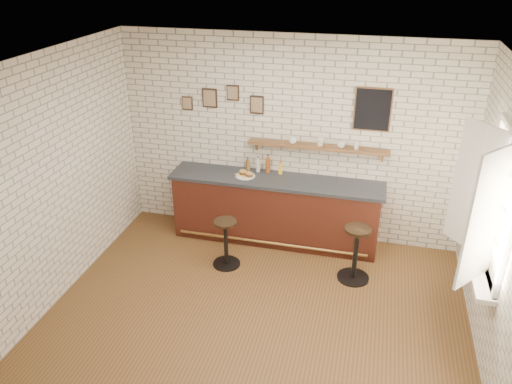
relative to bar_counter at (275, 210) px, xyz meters
The scene contains 21 objects.
ground 1.78m from the bar_counter, 85.11° to the right, with size 5.00×5.00×0.00m, color brown.
bar_counter is the anchor object (origin of this frame).
sandwich_plate 0.68m from the bar_counter, behind, with size 0.28×0.28×0.01m, color white.
ciabatta_sandwich 0.71m from the bar_counter, behind, with size 0.23×0.15×0.08m.
potato_chips 0.70m from the bar_counter, behind, with size 0.27×0.18×0.00m.
bitters_bottle_brown 0.78m from the bar_counter, 157.71° to the left, with size 0.07×0.07×0.21m.
bitters_bottle_white 0.70m from the bar_counter, 148.38° to the left, with size 0.06×0.06×0.24m.
bitters_bottle_amber 0.67m from the bar_counter, 130.66° to the left, with size 0.07×0.07×0.29m.
condiment_bottle_yellow 0.62m from the bar_counter, 83.43° to the left, with size 0.06×0.06×0.20m.
bar_stool_left 0.98m from the bar_counter, 122.25° to the right, with size 0.41×0.41×0.70m.
bar_stool_right 1.43m from the bar_counter, 30.26° to the right, with size 0.43×0.43×0.78m.
wall_shelf 1.13m from the bar_counter, 20.38° to the left, with size 2.00×0.18×0.18m.
shelf_cup_a 1.07m from the bar_counter, 46.85° to the left, with size 0.11×0.11×0.09m, color white.
shelf_cup_b 1.21m from the bar_counter, 19.07° to the left, with size 0.11×0.11×0.10m, color white.
shelf_cup_c 1.37m from the bar_counter, 13.00° to the left, with size 0.12×0.12×0.09m, color white.
shelf_cup_d 1.51m from the bar_counter, 10.52° to the left, with size 0.09×0.09×0.09m, color white.
back_wall_decor 1.61m from the bar_counter, 37.08° to the left, with size 2.96×0.02×0.56m.
window_sill 2.93m from the bar_counter, 28.80° to the right, with size 0.20×1.35×0.06m.
casement_window 3.09m from the bar_counter, 29.21° to the right, with size 0.40×1.30×1.56m.
book_lower 2.94m from the bar_counter, 29.63° to the right, with size 0.16×0.21×0.02m, color tan.
book_upper 2.93m from the bar_counter, 29.32° to the right, with size 0.15×0.20×0.02m, color tan.
Camera 1 is at (1.16, -4.67, 4.03)m, focal length 35.00 mm.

